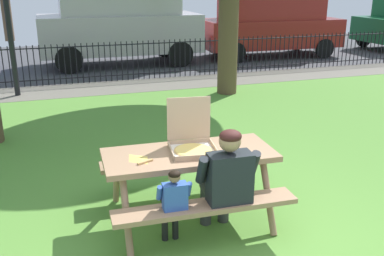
{
  "coord_description": "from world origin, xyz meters",
  "views": [
    {
      "loc": [
        -1.54,
        -3.29,
        2.51
      ],
      "look_at": [
        0.06,
        1.68,
        0.75
      ],
      "focal_mm": 41.61,
      "sensor_mm": 36.0,
      "label": 1
    }
  ],
  "objects_px": {
    "pizza_box_open": "(192,141)",
    "pizza_slice_on_table": "(140,159)",
    "parked_car_right": "(270,23)",
    "adult_at_table": "(226,179)",
    "parked_car_center": "(120,21)",
    "picnic_table_foreground": "(189,167)",
    "child_at_table": "(173,201)"
  },
  "relations": [
    {
      "from": "pizza_box_open",
      "to": "pizza_slice_on_table",
      "type": "distance_m",
      "value": 0.61
    },
    {
      "from": "pizza_box_open",
      "to": "parked_car_right",
      "type": "distance_m",
      "value": 10.97
    },
    {
      "from": "adult_at_table",
      "to": "parked_car_center",
      "type": "xyz_separation_m",
      "value": [
        0.58,
        9.93,
        0.65
      ]
    },
    {
      "from": "pizza_slice_on_table",
      "to": "parked_car_right",
      "type": "height_order",
      "value": "parked_car_right"
    },
    {
      "from": "picnic_table_foreground",
      "to": "child_at_table",
      "type": "distance_m",
      "value": 0.62
    },
    {
      "from": "adult_at_table",
      "to": "child_at_table",
      "type": "relative_size",
      "value": 1.41
    },
    {
      "from": "parked_car_right",
      "to": "child_at_table",
      "type": "bearing_deg",
      "value": -121.6
    },
    {
      "from": "picnic_table_foreground",
      "to": "pizza_box_open",
      "type": "relative_size",
      "value": 3.35
    },
    {
      "from": "picnic_table_foreground",
      "to": "pizza_box_open",
      "type": "bearing_deg",
      "value": 54.68
    },
    {
      "from": "child_at_table",
      "to": "parked_car_center",
      "type": "height_order",
      "value": "parked_car_center"
    },
    {
      "from": "adult_at_table",
      "to": "parked_car_right",
      "type": "distance_m",
      "value": 11.4
    },
    {
      "from": "pizza_slice_on_table",
      "to": "picnic_table_foreground",
      "type": "bearing_deg",
      "value": 4.87
    },
    {
      "from": "pizza_box_open",
      "to": "child_at_table",
      "type": "height_order",
      "value": "pizza_box_open"
    },
    {
      "from": "pizza_slice_on_table",
      "to": "parked_car_right",
      "type": "distance_m",
      "value": 11.39
    },
    {
      "from": "pizza_box_open",
      "to": "parked_car_center",
      "type": "relative_size",
      "value": 0.12
    },
    {
      "from": "picnic_table_foreground",
      "to": "parked_car_center",
      "type": "height_order",
      "value": "parked_car_center"
    },
    {
      "from": "pizza_box_open",
      "to": "parked_car_center",
      "type": "xyz_separation_m",
      "value": [
        0.75,
        9.35,
        0.44
      ]
    },
    {
      "from": "parked_car_right",
      "to": "pizza_box_open",
      "type": "bearing_deg",
      "value": -121.56
    },
    {
      "from": "pizza_slice_on_table",
      "to": "parked_car_center",
      "type": "distance_m",
      "value": 9.58
    },
    {
      "from": "picnic_table_foreground",
      "to": "pizza_box_open",
      "type": "height_order",
      "value": "pizza_box_open"
    },
    {
      "from": "child_at_table",
      "to": "pizza_slice_on_table",
      "type": "bearing_deg",
      "value": 114.7
    },
    {
      "from": "parked_car_right",
      "to": "picnic_table_foreground",
      "type": "bearing_deg",
      "value": -121.59
    },
    {
      "from": "adult_at_table",
      "to": "parked_car_center",
      "type": "distance_m",
      "value": 9.97
    },
    {
      "from": "pizza_slice_on_table",
      "to": "parked_car_right",
      "type": "relative_size",
      "value": 0.07
    },
    {
      "from": "parked_car_right",
      "to": "pizza_slice_on_table",
      "type": "bearing_deg",
      "value": -123.78
    },
    {
      "from": "parked_car_center",
      "to": "parked_car_right",
      "type": "relative_size",
      "value": 1.01
    },
    {
      "from": "adult_at_table",
      "to": "parked_car_right",
      "type": "bearing_deg",
      "value": 60.68
    },
    {
      "from": "child_at_table",
      "to": "adult_at_table",
      "type": "bearing_deg",
      "value": 1.06
    },
    {
      "from": "pizza_box_open",
      "to": "parked_car_center",
      "type": "height_order",
      "value": "parked_car_center"
    },
    {
      "from": "picnic_table_foreground",
      "to": "parked_car_center",
      "type": "bearing_deg",
      "value": 85.16
    },
    {
      "from": "pizza_box_open",
      "to": "pizza_slice_on_table",
      "type": "height_order",
      "value": "pizza_box_open"
    },
    {
      "from": "pizza_box_open",
      "to": "adult_at_table",
      "type": "relative_size",
      "value": 0.46
    }
  ]
}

